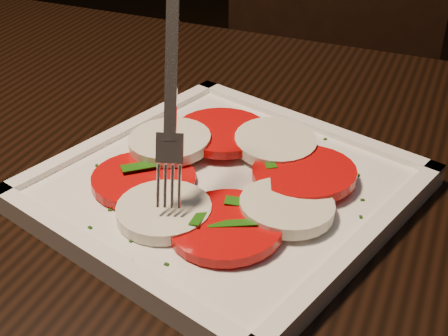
{
  "coord_description": "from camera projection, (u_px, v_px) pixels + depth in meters",
  "views": [
    {
      "loc": [
        0.33,
        -0.37,
        1.07
      ],
      "look_at": [
        0.13,
        0.04,
        0.78
      ],
      "focal_mm": 50.0,
      "sensor_mm": 36.0,
      "label": 1
    }
  ],
  "objects": [
    {
      "name": "chair",
      "position": [
        326.0,
        96.0,
        1.21
      ],
      "size": [
        0.51,
        0.51,
        0.93
      ],
      "rotation": [
        0.0,
        0.0,
        0.25
      ],
      "color": "black",
      "rests_on": "ground"
    },
    {
      "name": "table",
      "position": [
        165.0,
        267.0,
        0.62
      ],
      "size": [
        1.24,
        0.86,
        0.75
      ],
      "rotation": [
        0.0,
        0.0,
        0.05
      ],
      "color": "black",
      "rests_on": "ground"
    },
    {
      "name": "plate",
      "position": [
        224.0,
        189.0,
        0.55
      ],
      "size": [
        0.34,
        0.34,
        0.01
      ],
      "primitive_type": "cube",
      "rotation": [
        0.0,
        0.0,
        -0.24
      ],
      "color": "white",
      "rests_on": "table"
    },
    {
      "name": "fork",
      "position": [
        173.0,
        78.0,
        0.48
      ],
      "size": [
        0.06,
        0.09,
        0.17
      ],
      "primitive_type": null,
      "rotation": [
        0.0,
        0.0,
        0.36
      ],
      "color": "white",
      "rests_on": "caprese_salad"
    },
    {
      "name": "caprese_salad",
      "position": [
        224.0,
        174.0,
        0.54
      ],
      "size": [
        0.24,
        0.24,
        0.02
      ],
      "color": "red",
      "rests_on": "plate"
    }
  ]
}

